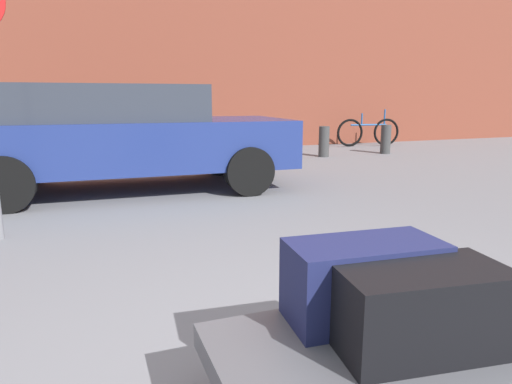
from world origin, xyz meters
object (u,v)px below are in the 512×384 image
Objects in this scene: duffel_bag_navy_center at (364,280)px; bollard_kerb_mid at (324,142)px; duffel_bag_black_rear_left at (421,309)px; parked_car at (126,135)px; bollard_kerb_far at (386,139)px; bicycle_leaning at (368,132)px; bollard_kerb_near at (263,144)px; luggage_cart at (366,360)px.

duffel_bag_navy_center is 8.01m from bollard_kerb_mid.
duffel_bag_black_rear_left is 5.16m from parked_car.
duffel_bag_black_rear_left is 0.97× the size of duffel_bag_navy_center.
duffel_bag_navy_center is at bearing -83.57° from parked_car.
parked_car reaches higher than bollard_kerb_far.
bollard_kerb_near is (-3.61, -1.54, -0.04)m from bicycle_leaning.
bollard_kerb_near is (2.87, 2.23, -0.43)m from parked_car.
parked_car is 2.49× the size of bicycle_leaning.
bollard_kerb_mid is at bearing 70.75° from duffel_bag_black_rear_left.
luggage_cart is 1.88× the size of duffel_bag_black_rear_left.
bollard_kerb_mid is at bearing 0.00° from bollard_kerb_near.
bollard_kerb_mid is (3.69, 7.35, -0.17)m from duffel_bag_black_rear_left.
duffel_bag_navy_center is 7.45m from bollard_kerb_near.
luggage_cart is at bearing 155.41° from duffel_bag_black_rear_left.
luggage_cart is 0.30m from duffel_bag_black_rear_left.
luggage_cart is at bearing -124.44° from bicycle_leaning.
luggage_cart is 1.79× the size of bollard_kerb_far.
duffel_bag_black_rear_left is at bearing -125.74° from bollard_kerb_far.
duffel_bag_black_rear_left reaches higher than luggage_cart.
duffel_bag_navy_center reaches higher than bollard_kerb_near.
parked_car is 3.66m from bollard_kerb_near.
parked_car is at bearing 95.11° from luggage_cart.
duffel_bag_navy_center reaches higher than bollard_kerb_mid.
bicycle_leaning is (5.87, 8.89, -0.12)m from duffel_bag_black_rear_left.
bicycle_leaning is 2.67m from bollard_kerb_mid.
bollard_kerb_near is 1.00× the size of bollard_kerb_far.
bicycle_leaning is (6.03, 8.79, 0.11)m from luggage_cart.
bollard_kerb_near is 3.03m from bollard_kerb_far.
bollard_kerb_near is at bearing -156.95° from bicycle_leaning.
bollard_kerb_near is 1.00× the size of bollard_kerb_mid.
bollard_kerb_mid is at bearing -144.86° from bicycle_leaning.
bollard_kerb_near and bollard_kerb_mid have the same top height.
bollard_kerb_far is at bearing 0.00° from bollard_kerb_mid.
bollard_kerb_far is at bearing 57.67° from duffel_bag_navy_center.
parked_car is 6.66× the size of bollard_kerb_near.
duffel_bag_black_rear_left is at bearing -72.86° from duffel_bag_navy_center.
bollard_kerb_near is at bearing 71.56° from luggage_cart.
luggage_cart is 8.21m from bollard_kerb_mid.
luggage_cart is at bearing -113.85° from duffel_bag_navy_center.
bollard_kerb_far is (3.03, 0.00, 0.00)m from bollard_kerb_near.
bollard_kerb_near is at bearing 180.00° from bollard_kerb_far.
duffel_bag_navy_center is 0.97× the size of bollard_kerb_mid.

